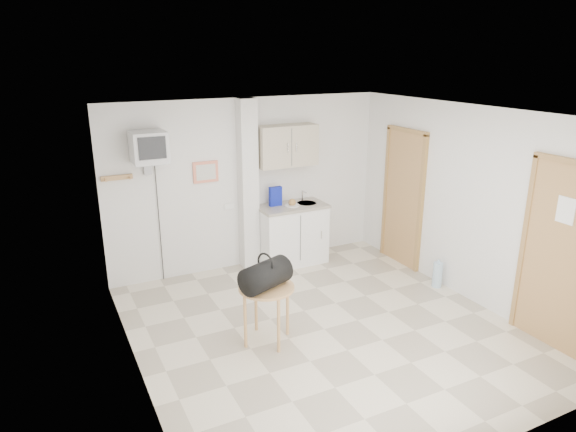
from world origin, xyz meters
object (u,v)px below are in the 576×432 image
crt_television (149,148)px  round_table (267,294)px  duffel_bag (266,275)px  water_bottle (437,275)px

crt_television → round_table: 2.49m
round_table → duffel_bag: (-0.03, -0.04, 0.25)m
round_table → duffel_bag: duffel_bag is taller
round_table → duffel_bag: 0.25m
crt_television → water_bottle: (3.43, -1.72, -1.76)m
duffel_bag → water_bottle: (2.71, 0.27, -0.65)m
round_table → duffel_bag: bearing=-122.1°
water_bottle → crt_television: bearing=153.3°
crt_television → round_table: bearing=-68.9°
round_table → duffel_bag: size_ratio=1.07×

